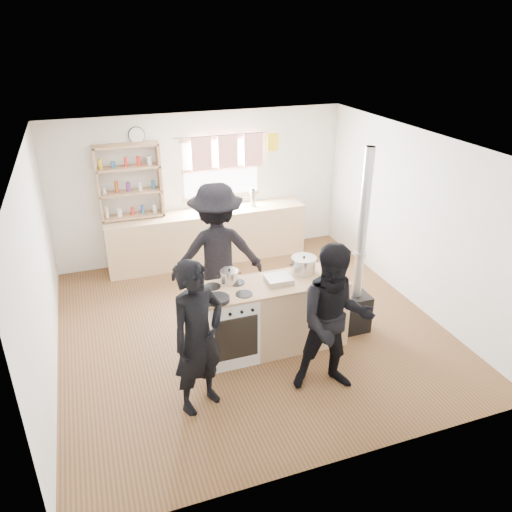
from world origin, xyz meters
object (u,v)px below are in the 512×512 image
Objects in this scene: flue_heater at (357,287)px; person_far at (217,253)px; thermos at (253,198)px; stockpot_counter at (304,265)px; person_near_right at (335,320)px; person_near_left at (198,338)px; cooking_island at (274,315)px; stockpot_stove at (229,276)px; bread_board at (330,271)px; roast_tray at (279,279)px; skillet_greens at (218,299)px.

flue_heater is 1.28× the size of person_far.
thermos is 2.65m from stockpot_counter.
thermos is at bearing 100.40° from person_near_right.
person_near_left is 0.99× the size of person_near_right.
flue_heater is at bearing 0.84° from cooking_island.
stockpot_counter is at bearing -3.76° from stockpot_stove.
cooking_island is 6.16× the size of stockpot_counter.
thermos is 0.17× the size of person_near_right.
flue_heater reaches higher than stockpot_stove.
stockpot_stove is 1.74m from flue_heater.
stockpot_counter is at bearing 100.10° from person_near_right.
person_near_right is (-0.40, -0.89, -0.10)m from bread_board.
stockpot_stove is 0.76m from person_far.
roast_tray is 0.97m from person_near_right.
stockpot_stove is at bearing 160.77° from roast_tray.
person_far reaches higher than cooking_island.
cooking_island is 0.79× the size of flue_heater.
bread_board is 1.99m from person_near_left.
bread_board is (1.24, -0.23, -0.03)m from stockpot_stove.
person_near_left is 1.82m from person_far.
thermos is 2.15m from person_far.
flue_heater reaches higher than stockpot_counter.
stockpot_counter is 1.08m from person_near_right.
bread_board is at bearing -4.80° from person_near_left.
cooking_island is (-0.68, -2.77, -0.59)m from thermos.
stockpot_stove is 0.13× the size of person_near_left.
person_near_right is (0.28, -0.92, -0.09)m from roast_tray.
person_far is at bearing 137.59° from stockpot_counter.
cooking_island is at bearing 14.00° from skillet_greens.
roast_tray is 0.95× the size of bread_board.
thermos reaches higher than stockpot_stove.
stockpot_counter is at bearing 144.20° from person_far.
roast_tray reaches higher than cooking_island.
person_far is at bearing 128.75° from person_near_right.
flue_heater is (0.45, 0.06, -0.33)m from bread_board.
bread_board is 0.19× the size of person_near_right.
flue_heater reaches higher than skillet_greens.
skillet_greens is at bearing -165.20° from stockpot_counter.
bread_board is 0.56m from flue_heater.
thermos is 0.92× the size of bread_board.
thermos is at bearing 90.88° from bread_board.
stockpot_stove is (0.26, 0.38, 0.05)m from skillet_greens.
stockpot_counter is at bearing 14.80° from skillet_greens.
roast_tray is 0.60m from stockpot_stove.
flue_heater is at bearing 1.23° from roast_tray.
cooking_island is 1.19m from flue_heater.
bread_board is at bearing -2.92° from roast_tray.
person_near_right reaches higher than person_near_left.
flue_heater is (0.74, -0.11, -0.39)m from stockpot_counter.
person_near_left reaches higher than skillet_greens.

